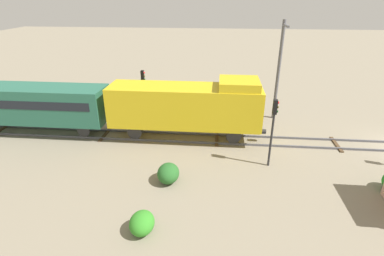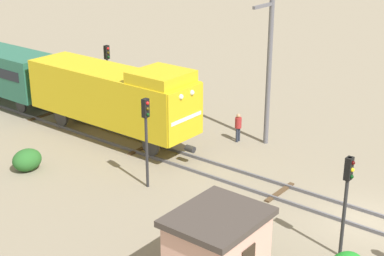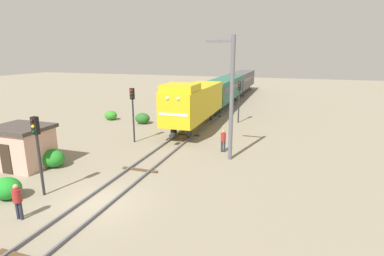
# 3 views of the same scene
# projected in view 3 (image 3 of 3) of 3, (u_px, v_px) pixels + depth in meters

# --- Properties ---
(ground_plane) EXTENTS (159.14, 159.14, 0.00)m
(ground_plane) POSITION_uv_depth(u_px,v_px,m) (98.00, 203.00, 14.95)
(ground_plane) COLOR gray
(railway_track) EXTENTS (2.40, 106.09, 0.16)m
(railway_track) POSITION_uv_depth(u_px,v_px,m) (98.00, 201.00, 14.94)
(railway_track) COLOR #595960
(railway_track) RESTS_ON ground
(locomotive) EXTENTS (2.90, 11.60, 4.60)m
(locomotive) POSITION_uv_depth(u_px,v_px,m) (194.00, 101.00, 28.53)
(locomotive) COLOR gold
(locomotive) RESTS_ON railway_track
(passenger_car_leading) EXTENTS (2.84, 14.00, 3.66)m
(passenger_car_leading) POSITION_uv_depth(u_px,v_px,m) (224.00, 88.00, 40.86)
(passenger_car_leading) COLOR #26604C
(passenger_car_leading) RESTS_ON railway_track
(passenger_car_trailing) EXTENTS (2.84, 14.00, 3.66)m
(passenger_car_trailing) POSITION_uv_depth(u_px,v_px,m) (242.00, 79.00, 54.28)
(passenger_car_trailing) COLOR #4C4C51
(passenger_car_trailing) RESTS_ON railway_track
(traffic_signal_near) EXTENTS (0.32, 0.34, 4.21)m
(traffic_signal_near) POSITION_uv_depth(u_px,v_px,m) (37.00, 142.00, 15.05)
(traffic_signal_near) COLOR #262628
(traffic_signal_near) RESTS_ON ground
(traffic_signal_mid) EXTENTS (0.32, 0.34, 4.51)m
(traffic_signal_mid) POSITION_uv_depth(u_px,v_px,m) (133.00, 105.00, 24.28)
(traffic_signal_mid) COLOR #262628
(traffic_signal_mid) RESTS_ON ground
(traffic_signal_far) EXTENTS (0.32, 0.34, 4.37)m
(traffic_signal_far) POSITION_uv_depth(u_px,v_px,m) (239.00, 94.00, 31.21)
(traffic_signal_far) COLOR #262628
(traffic_signal_far) RESTS_ON ground
(worker_near_track) EXTENTS (0.38, 0.38, 1.70)m
(worker_near_track) POSITION_uv_depth(u_px,v_px,m) (17.00, 199.00, 13.25)
(worker_near_track) COLOR #262B38
(worker_near_track) RESTS_ON ground
(worker_by_signal) EXTENTS (0.38, 0.38, 1.70)m
(worker_by_signal) POSITION_uv_depth(u_px,v_px,m) (223.00, 139.00, 22.34)
(worker_by_signal) COLOR #262B38
(worker_by_signal) RESTS_ON ground
(catenary_mast) EXTENTS (1.94, 0.28, 8.39)m
(catenary_mast) POSITION_uv_depth(u_px,v_px,m) (231.00, 96.00, 19.98)
(catenary_mast) COLOR #595960
(catenary_mast) RESTS_ON ground
(relay_hut) EXTENTS (3.50, 2.90, 2.74)m
(relay_hut) POSITION_uv_depth(u_px,v_px,m) (23.00, 146.00, 19.38)
(relay_hut) COLOR #D19E8C
(relay_hut) RESTS_ON ground
(bush_near) EXTENTS (1.56, 1.27, 1.13)m
(bush_near) POSITION_uv_depth(u_px,v_px,m) (7.00, 188.00, 15.24)
(bush_near) COLOR #1E8B26
(bush_near) RESTS_ON ground
(bush_mid) EXTENTS (1.58, 1.29, 1.15)m
(bush_mid) POSITION_uv_depth(u_px,v_px,m) (142.00, 118.00, 31.34)
(bush_mid) COLOR #265F26
(bush_mid) RESTS_ON ground
(bush_far) EXTENTS (1.63, 1.33, 1.19)m
(bush_far) POSITION_uv_depth(u_px,v_px,m) (53.00, 158.00, 19.51)
(bush_far) COLOR #247F26
(bush_far) RESTS_ON ground
(bush_back) EXTENTS (1.43, 1.17, 1.04)m
(bush_back) POSITION_uv_depth(u_px,v_px,m) (111.00, 115.00, 33.12)
(bush_back) COLOR #328726
(bush_back) RESTS_ON ground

